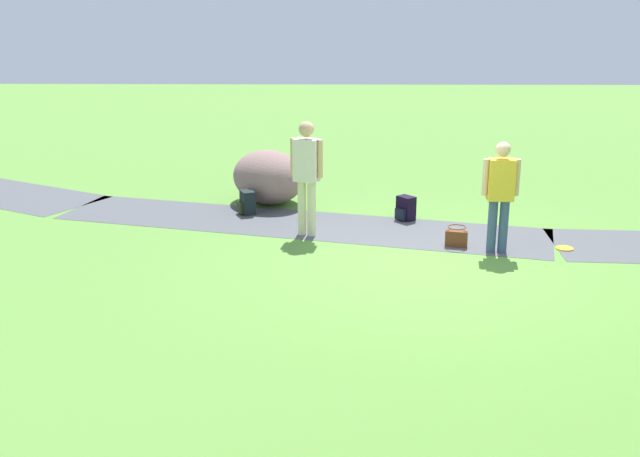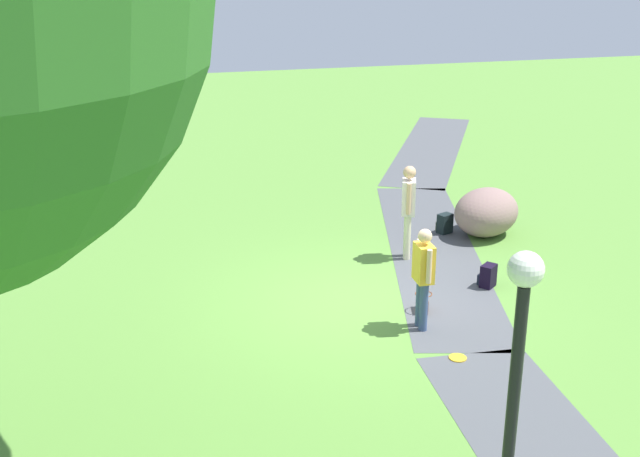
% 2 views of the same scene
% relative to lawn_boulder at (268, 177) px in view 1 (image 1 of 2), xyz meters
% --- Properties ---
extents(ground_plane, '(48.00, 48.00, 0.00)m').
position_rel_lawn_boulder_xyz_m(ground_plane, '(-2.42, 3.36, -0.47)').
color(ground_plane, '#568737').
extents(footpath_segment_mid, '(8.15, 3.57, 0.01)m').
position_rel_lawn_boulder_xyz_m(footpath_segment_mid, '(-0.56, 1.34, -0.47)').
color(footpath_segment_mid, '#494C50').
rests_on(footpath_segment_mid, ground).
extents(lawn_boulder, '(1.81, 1.89, 0.95)m').
position_rel_lawn_boulder_xyz_m(lawn_boulder, '(0.00, 0.00, 0.00)').
color(lawn_boulder, gray).
rests_on(lawn_boulder, ground).
extents(woman_with_handbag, '(0.52, 0.25, 1.60)m').
position_rel_lawn_boulder_xyz_m(woman_with_handbag, '(-3.50, 2.73, 0.45)').
color(woman_with_handbag, '#3B5079').
rests_on(woman_with_handbag, ground).
extents(man_near_boulder, '(0.49, 0.35, 1.76)m').
position_rel_lawn_boulder_xyz_m(man_near_boulder, '(-0.75, 1.95, 0.55)').
color(man_near_boulder, beige).
rests_on(man_near_boulder, ground).
extents(handbag_on_grass, '(0.34, 0.33, 0.31)m').
position_rel_lawn_boulder_xyz_m(handbag_on_grass, '(-2.96, 2.48, -0.33)').
color(handbag_on_grass, brown).
rests_on(handbag_on_grass, ground).
extents(backpack_by_boulder, '(0.33, 0.34, 0.40)m').
position_rel_lawn_boulder_xyz_m(backpack_by_boulder, '(0.30, 0.75, -0.28)').
color(backpack_by_boulder, black).
rests_on(backpack_by_boulder, ground).
extents(spare_backpack_on_lawn, '(0.35, 0.35, 0.40)m').
position_rel_lawn_boulder_xyz_m(spare_backpack_on_lawn, '(-2.35, 1.07, -0.28)').
color(spare_backpack_on_lawn, black).
rests_on(spare_backpack_on_lawn, ground).
extents(frisbee_on_grass, '(0.25, 0.25, 0.02)m').
position_rel_lawn_boulder_xyz_m(frisbee_on_grass, '(-4.53, 2.57, -0.46)').
color(frisbee_on_grass, gold).
rests_on(frisbee_on_grass, ground).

